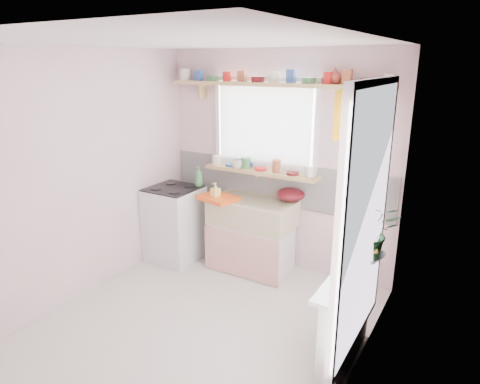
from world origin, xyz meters
The scene contains 19 objects.
room centered at (0.66, 0.86, 1.37)m, with size 3.20×3.20×3.20m.
sink_unit centered at (-0.15, 1.29, 0.43)m, with size 0.95×0.65×1.11m.
cooker centered at (-1.10, 1.05, 0.46)m, with size 0.58×0.58×0.93m.
radiator_ledge centered at (1.30, 0.20, 0.40)m, with size 0.22×0.95×0.78m.
windowsill centered at (-0.15, 1.48, 1.14)m, with size 1.40×0.22×0.04m, color tan.
pine_shelf centered at (0.00, 1.47, 2.12)m, with size 2.52×0.24×0.04m, color tan.
shelf_crockery centered at (-0.02, 1.47, 2.19)m, with size 2.47×0.11×0.12m.
sill_crockery centered at (-0.17, 1.48, 1.22)m, with size 1.35×0.11×0.12m.
dish_tray centered at (-0.49, 1.10, 0.87)m, with size 0.43×0.32×0.04m, color #FA5616.
colander centered at (0.22, 1.50, 0.92)m, with size 0.32×0.32×0.14m, color #5A0F17.
jade_plant centered at (1.33, 0.59, 1.03)m, with size 0.45×0.39×0.51m, color #255C28.
fruit_bowl centered at (1.33, 0.55, 0.81)m, with size 0.29×0.29×0.07m, color silver.
herb_pot centered at (1.33, 0.23, 0.87)m, with size 0.10×0.07×0.19m, color #30692A.
soap_bottle_sink centered at (-0.53, 1.10, 0.95)m, with size 0.09×0.09×0.19m, color #F3EA6C.
sill_cup centered at (-0.43, 1.42, 1.21)m, with size 0.13×0.13×0.10m, color beige.
sill_bowl centered at (-0.38, 1.54, 1.19)m, with size 0.21×0.21×0.07m, color #2E3F95.
shelf_vase centered at (0.65, 1.53, 2.22)m, with size 0.15×0.15×0.16m, color #B74638.
cooker_bottle centered at (-0.88, 1.27, 1.03)m, with size 0.09×0.09×0.24m, color #468C51.
fruit centered at (1.34, 0.56, 0.87)m, with size 0.20×0.14×0.10m.
Camera 1 is at (2.07, -2.74, 2.35)m, focal length 32.00 mm.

